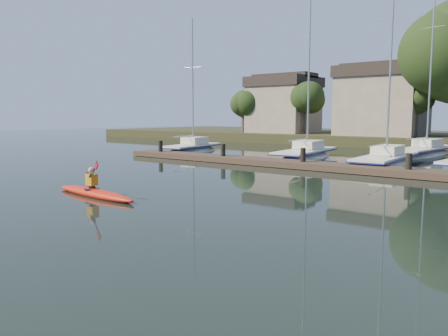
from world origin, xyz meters
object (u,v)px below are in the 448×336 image
Objects in this scene: sailboat_2 at (385,169)px; sailboat_1 at (306,161)px; dock at (352,168)px; sailboat_0 at (192,154)px; kayak at (94,191)px; sailboat_6 at (425,158)px.

sailboat_1 is at bearing 169.45° from sailboat_2.
dock is 2.73× the size of sailboat_0.
dock is at bearing -48.83° from sailboat_1.
dock is at bearing -98.04° from sailboat_2.
sailboat_2 is at bearing 75.56° from kayak.
kayak is 18.41m from sailboat_1.
kayak is 0.40× the size of sailboat_0.
kayak is at bearing -96.25° from sailboat_6.
sailboat_2 reaches higher than sailboat_1.
sailboat_0 reaches higher than kayak.
sailboat_0 reaches higher than dock.
sailboat_0 is (-15.76, 4.44, -0.41)m from dock.
sailboat_1 is at bearing -3.39° from sailboat_0.
sailboat_0 is 10.33m from sailboat_1.
dock is at bearing 72.10° from kayak.
sailboat_0 is at bearing 179.36° from sailboat_1.
sailboat_2 is (16.27, -0.18, 0.01)m from sailboat_0.
sailboat_0 is 0.74× the size of sailboat_6.
sailboat_0 is 0.81× the size of sailboat_2.
dock is 4.31m from sailboat_2.
sailboat_6 is at bearing 46.71° from sailboat_1.
kayak is 0.32× the size of sailboat_2.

